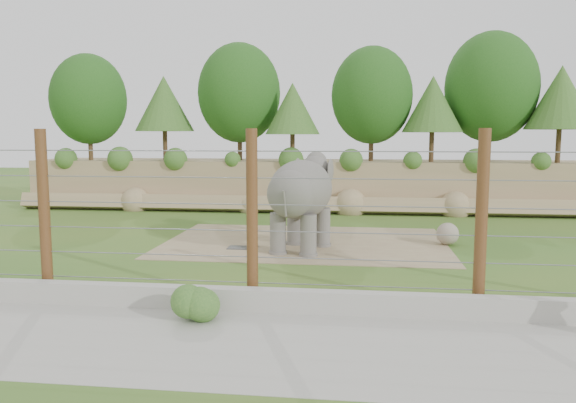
# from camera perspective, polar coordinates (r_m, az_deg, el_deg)

# --- Properties ---
(ground) EXTENTS (90.00, 90.00, 0.00)m
(ground) POSITION_cam_1_polar(r_m,az_deg,el_deg) (17.41, -0.82, -6.01)
(ground) COLOR #356725
(ground) RESTS_ON ground
(back_embankment) EXTENTS (30.00, 5.52, 8.77)m
(back_embankment) POSITION_cam_1_polar(r_m,az_deg,el_deg) (29.54, 3.74, 6.99)
(back_embankment) COLOR #95825A
(back_embankment) RESTS_ON ground
(dirt_patch) EXTENTS (10.00, 7.00, 0.02)m
(dirt_patch) POSITION_cam_1_polar(r_m,az_deg,el_deg) (20.27, 1.76, -4.16)
(dirt_patch) COLOR #947A59
(dirt_patch) RESTS_ON ground
(drain_grate) EXTENTS (1.00, 0.60, 0.03)m
(drain_grate) POSITION_cam_1_polar(r_m,az_deg,el_deg) (19.24, -4.62, -4.69)
(drain_grate) COLOR #262628
(drain_grate) RESTS_ON dirt_patch
(elephant) EXTENTS (2.46, 4.19, 3.18)m
(elephant) POSITION_cam_1_polar(r_m,az_deg,el_deg) (18.67, 1.34, -0.19)
(elephant) COLOR #69655E
(elephant) RESTS_ON ground
(stone_ball) EXTENTS (0.78, 0.78, 0.78)m
(stone_ball) POSITION_cam_1_polar(r_m,az_deg,el_deg) (20.46, 15.90, -3.18)
(stone_ball) COLOR gray
(stone_ball) RESTS_ON dirt_patch
(retaining_wall) EXTENTS (26.00, 0.35, 0.50)m
(retaining_wall) POSITION_cam_1_polar(r_m,az_deg,el_deg) (12.58, -4.04, -9.90)
(retaining_wall) COLOR #AAA89C
(retaining_wall) RESTS_ON ground
(walkway) EXTENTS (26.00, 4.00, 0.01)m
(walkway) POSITION_cam_1_polar(r_m,az_deg,el_deg) (10.80, -6.15, -14.15)
(walkway) COLOR #AAA89C
(walkway) RESTS_ON ground
(barrier_fence) EXTENTS (20.26, 0.26, 4.00)m
(barrier_fence) POSITION_cam_1_polar(r_m,az_deg,el_deg) (12.67, -3.67, -1.66)
(barrier_fence) COLOR #522C12
(barrier_fence) RESTS_ON ground
(walkway_shrub) EXTENTS (0.72, 0.72, 0.72)m
(walkway_shrub) POSITION_cam_1_polar(r_m,az_deg,el_deg) (12.03, -9.55, -10.16)
(walkway_shrub) COLOR #356326
(walkway_shrub) RESTS_ON walkway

